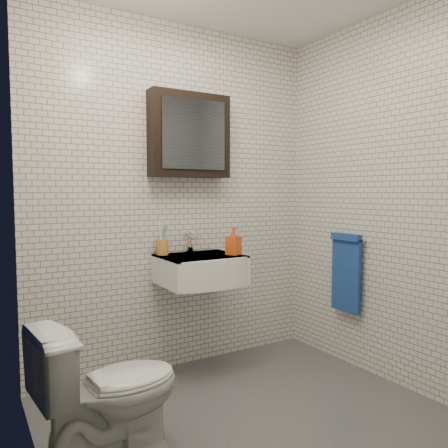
# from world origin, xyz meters

# --- Properties ---
(ground) EXTENTS (2.20, 2.00, 0.01)m
(ground) POSITION_xyz_m (0.00, 0.00, 0.01)
(ground) COLOR #45474C
(ground) RESTS_ON ground
(room_shell) EXTENTS (2.22, 2.02, 2.51)m
(room_shell) POSITION_xyz_m (0.00, 0.00, 1.47)
(room_shell) COLOR silver
(room_shell) RESTS_ON ground
(washbasin) EXTENTS (0.55, 0.50, 0.20)m
(washbasin) POSITION_xyz_m (0.05, 0.73, 0.76)
(washbasin) COLOR white
(washbasin) RESTS_ON room_shell
(faucet) EXTENTS (0.06, 0.20, 0.15)m
(faucet) POSITION_xyz_m (0.05, 0.93, 0.92)
(faucet) COLOR silver
(faucet) RESTS_ON washbasin
(mirror_cabinet) EXTENTS (0.60, 0.15, 0.60)m
(mirror_cabinet) POSITION_xyz_m (0.05, 0.93, 1.70)
(mirror_cabinet) COLOR black
(mirror_cabinet) RESTS_ON room_shell
(towel_rail) EXTENTS (0.09, 0.30, 0.58)m
(towel_rail) POSITION_xyz_m (1.04, 0.35, 0.72)
(towel_rail) COLOR silver
(towel_rail) RESTS_ON room_shell
(toothbrush_cup) EXTENTS (0.11, 0.11, 0.24)m
(toothbrush_cup) POSITION_xyz_m (-0.16, 0.94, 0.91)
(toothbrush_cup) COLOR #C87E32
(toothbrush_cup) RESTS_ON washbasin
(soap_bottle) EXTENTS (0.12, 0.12, 0.19)m
(soap_bottle) POSITION_xyz_m (0.27, 0.67, 0.95)
(soap_bottle) COLOR #E85718
(soap_bottle) RESTS_ON washbasin
(toilet) EXTENTS (0.72, 0.46, 0.70)m
(toilet) POSITION_xyz_m (-0.80, 0.09, 0.35)
(toilet) COLOR white
(toilet) RESTS_ON ground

